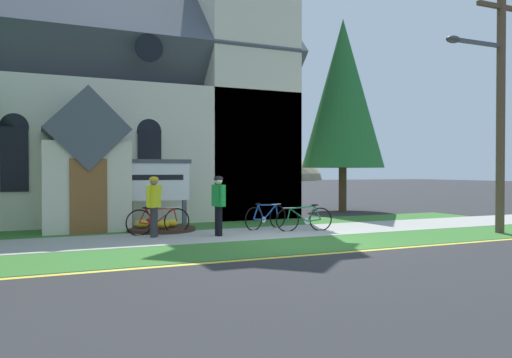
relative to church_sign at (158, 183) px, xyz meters
The scene contains 16 objects.
ground 2.83m from the church_sign, ahead, with size 140.00×140.00×0.00m, color #2B2B2D.
sidewalk_slab 2.52m from the church_sign, 89.78° to the right, with size 32.00×2.60×0.01m, color #A8A59E.
grass_verge 4.78m from the church_sign, 89.90° to the right, with size 32.00×2.34×0.01m, color #38722D.
church_lawn 1.42m from the church_sign, 88.10° to the left, with size 24.00×2.08×0.01m, color #38722D.
curb_paint_stripe 6.05m from the church_sign, 89.92° to the right, with size 28.00×0.16×0.01m, color yellow.
church_building 5.87m from the church_sign, 83.37° to the left, with size 11.78×9.95×12.83m.
church_sign is the anchor object (origin of this frame).
flower_bed 1.38m from the church_sign, 93.43° to the right, with size 1.98×1.98×0.34m.
bicycle_silver 4.52m from the church_sign, 29.96° to the right, with size 1.68×0.38×0.80m.
bicycle_red 3.42m from the church_sign, 22.86° to the right, with size 1.65×0.66×0.82m.
bicycle_blue 1.67m from the church_sign, 102.70° to the right, with size 1.78×0.08×0.79m.
cyclist_in_white_jersey 2.58m from the church_sign, 63.59° to the right, with size 0.28×0.73×1.62m.
cyclist_in_yellow_jersey 1.96m from the church_sign, 105.78° to the right, with size 0.48×0.55×1.61m.
utility_pole 10.24m from the church_sign, 29.24° to the right, with size 3.12×0.28×7.69m.
roadside_conifer 10.21m from the church_sign, 21.00° to the left, with size 3.57×3.57×8.37m.
distant_hill 82.05m from the church_sign, 79.55° to the left, with size 73.68×52.27×18.26m, color #847A5B.
Camera 1 is at (-5.80, -10.90, 1.76)m, focal length 34.93 mm.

